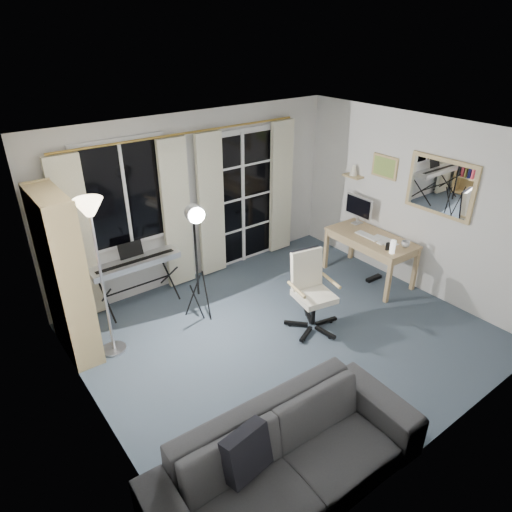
{
  "coord_description": "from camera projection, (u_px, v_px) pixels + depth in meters",
  "views": [
    {
      "loc": [
        -3.02,
        -3.36,
        3.44
      ],
      "look_at": [
        -0.2,
        0.35,
        1.03
      ],
      "focal_mm": 32.0,
      "sensor_mm": 36.0,
      "label": 1
    }
  ],
  "objects": [
    {
      "name": "floor",
      "position": [
        286.0,
        337.0,
        5.59
      ],
      "size": [
        4.5,
        4.0,
        0.02
      ],
      "primitive_type": "cube",
      "color": "#3C4957",
      "rests_on": "ground"
    },
    {
      "name": "window",
      "position": [
        124.0,
        194.0,
        5.72
      ],
      "size": [
        1.2,
        0.08,
        1.4
      ],
      "color": "white",
      "rests_on": "floor"
    },
    {
      "name": "french_door",
      "position": [
        242.0,
        199.0,
        6.91
      ],
      "size": [
        1.32,
        0.09,
        2.11
      ],
      "color": "white",
      "rests_on": "floor"
    },
    {
      "name": "curtains",
      "position": [
        193.0,
        210.0,
        6.33
      ],
      "size": [
        3.6,
        0.07,
        2.13
      ],
      "color": "gold",
      "rests_on": "floor"
    },
    {
      "name": "bookshelf",
      "position": [
        62.0,
        282.0,
        4.94
      ],
      "size": [
        0.32,
        0.9,
        1.93
      ],
      "rotation": [
        0.0,
        0.0,
        -0.01
      ],
      "color": "tan",
      "rests_on": "floor"
    },
    {
      "name": "torchiere_lamp",
      "position": [
        93.0,
        233.0,
        4.65
      ],
      "size": [
        0.34,
        0.34,
        1.88
      ],
      "rotation": [
        0.0,
        0.0,
        0.17
      ],
      "color": "#B2B2B7",
      "rests_on": "floor"
    },
    {
      "name": "keyboard_piano",
      "position": [
        135.0,
        264.0,
        5.87
      ],
      "size": [
        1.18,
        0.57,
        0.85
      ],
      "rotation": [
        0.0,
        0.0,
        0.0
      ],
      "color": "black",
      "rests_on": "floor"
    },
    {
      "name": "studio_light",
      "position": [
        195.0,
        228.0,
        5.3
      ],
      "size": [
        0.32,
        0.33,
        1.61
      ],
      "rotation": [
        0.0,
        0.0,
        -0.17
      ],
      "color": "black",
      "rests_on": "floor"
    },
    {
      "name": "office_chair",
      "position": [
        310.0,
        284.0,
        5.55
      ],
      "size": [
        0.69,
        0.68,
        1.0
      ],
      "rotation": [
        0.0,
        0.0,
        -0.2
      ],
      "color": "black",
      "rests_on": "floor"
    },
    {
      "name": "desk",
      "position": [
        371.0,
        242.0,
        6.57
      ],
      "size": [
        0.67,
        1.29,
        0.68
      ],
      "rotation": [
        0.0,
        0.0,
        -0.02
      ],
      "color": "#A58355",
      "rests_on": "floor"
    },
    {
      "name": "monitor",
      "position": [
        359.0,
        207.0,
        6.83
      ],
      "size": [
        0.17,
        0.49,
        0.43
      ],
      "rotation": [
        0.0,
        0.0,
        -0.02
      ],
      "color": "silver",
      "rests_on": "desk"
    },
    {
      "name": "desk_clutter",
      "position": [
        379.0,
        252.0,
        6.41
      ],
      "size": [
        0.41,
        0.77,
        0.87
      ],
      "rotation": [
        0.0,
        0.0,
        -0.02
      ],
      "color": "white",
      "rests_on": "desk"
    },
    {
      "name": "mug",
      "position": [
        406.0,
        243.0,
        6.2
      ],
      "size": [
        0.11,
        0.09,
        0.11
      ],
      "primitive_type": "imported",
      "rotation": [
        0.0,
        0.0,
        -0.02
      ],
      "color": "silver",
      "rests_on": "desk"
    },
    {
      "name": "wall_mirror",
      "position": [
        441.0,
        187.0,
        5.81
      ],
      "size": [
        0.04,
        0.94,
        0.74
      ],
      "color": "tan",
      "rests_on": "floor"
    },
    {
      "name": "framed_print",
      "position": [
        385.0,
        167.0,
        6.43
      ],
      "size": [
        0.03,
        0.42,
        0.32
      ],
      "color": "tan",
      "rests_on": "floor"
    },
    {
      "name": "wall_shelf",
      "position": [
        353.0,
        172.0,
        6.83
      ],
      "size": [
        0.16,
        0.3,
        0.18
      ],
      "color": "tan",
      "rests_on": "floor"
    },
    {
      "name": "sofa",
      "position": [
        289.0,
        449.0,
        3.57
      ],
      "size": [
        2.33,
        0.77,
        0.9
      ],
      "rotation": [
        0.0,
        0.0,
        -0.04
      ],
      "color": "#2D2D2F",
      "rests_on": "floor"
    }
  ]
}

